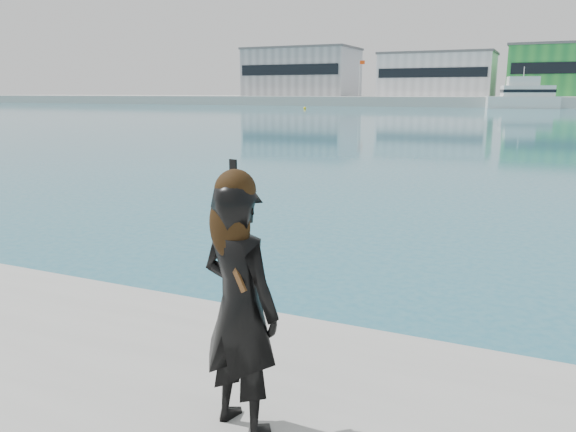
# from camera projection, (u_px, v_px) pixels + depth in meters

# --- Properties ---
(far_quay) EXTENTS (320.00, 40.00, 2.00)m
(far_quay) POSITION_uv_depth(u_px,v_px,m) (542.00, 101.00, 119.55)
(far_quay) COLOR #9E9E99
(far_quay) RESTS_ON ground
(warehouse_grey_left) EXTENTS (26.52, 16.36, 11.50)m
(warehouse_grey_left) POSITION_uv_depth(u_px,v_px,m) (302.00, 72.00, 138.57)
(warehouse_grey_left) COLOR gray
(warehouse_grey_left) RESTS_ON far_quay
(warehouse_white) EXTENTS (24.48, 15.35, 9.50)m
(warehouse_white) POSITION_uv_depth(u_px,v_px,m) (437.00, 75.00, 125.42)
(warehouse_white) COLOR silver
(warehouse_white) RESTS_ON far_quay
(flagpole_left) EXTENTS (1.28, 0.16, 8.00)m
(flagpole_left) POSITION_uv_depth(u_px,v_px,m) (360.00, 76.00, 125.71)
(flagpole_left) COLOR silver
(flagpole_left) RESTS_ON far_quay
(motor_yacht) EXTENTS (16.63, 8.01, 7.48)m
(motor_yacht) POSITION_uv_depth(u_px,v_px,m) (529.00, 97.00, 103.31)
(motor_yacht) COLOR silver
(motor_yacht) RESTS_ON ground
(buoy_far) EXTENTS (0.50, 0.50, 0.50)m
(buoy_far) POSITION_uv_depth(u_px,v_px,m) (305.00, 109.00, 98.53)
(buoy_far) COLOR yellow
(buoy_far) RESTS_ON ground
(woman) EXTENTS (0.65, 0.52, 1.66)m
(woman) POSITION_uv_depth(u_px,v_px,m) (239.00, 301.00, 3.37)
(woman) COLOR black
(woman) RESTS_ON near_quay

